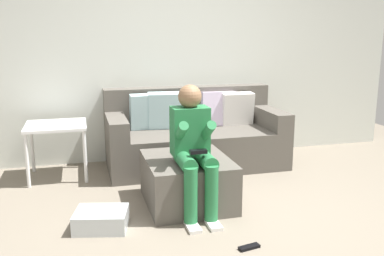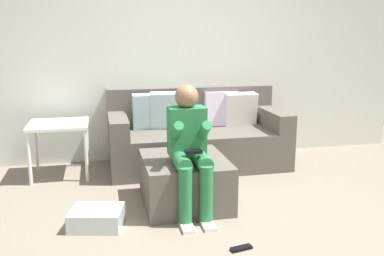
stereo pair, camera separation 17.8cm
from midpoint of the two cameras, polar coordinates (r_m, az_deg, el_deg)
name	(u,v)px [view 1 (the left image)]	position (r m, az deg, el deg)	size (l,w,h in m)	color
ground_plane	(240,225)	(3.57, 4.97, -12.81)	(7.44, 7.44, 0.00)	slate
wall_back	(179,60)	(5.30, -2.73, 9.05)	(5.72, 0.10, 2.41)	silver
couch_sectional	(194,136)	(5.02, -0.74, -1.09)	(2.02, 0.93, 0.89)	#59544C
ottoman	(187,181)	(3.91, -1.94, -7.08)	(0.74, 0.84, 0.43)	#59544C
person_seated	(193,145)	(3.59, -1.25, -2.23)	(0.32, 0.63, 1.10)	#26723F
storage_bin	(101,219)	(3.57, -13.44, -11.80)	(0.41, 0.32, 0.15)	silver
side_table	(56,131)	(4.78, -18.69, -0.39)	(0.62, 0.59, 0.58)	white
remote_near_ottoman	(249,247)	(3.23, 6.02, -15.55)	(0.16, 0.05, 0.02)	black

